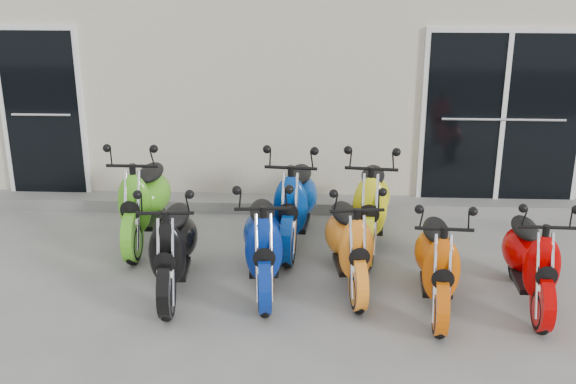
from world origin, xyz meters
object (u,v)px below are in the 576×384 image
scooter_front_orange_b (438,250)px  scooter_back_yellow (371,192)px  scooter_back_green (144,189)px  scooter_front_red (532,248)px  scooter_front_black (173,235)px  scooter_front_blue (263,231)px  scooter_front_orange_a (349,232)px  scooter_back_blue (295,191)px

scooter_front_orange_b → scooter_back_yellow: 1.51m
scooter_back_green → scooter_back_yellow: bearing=0.4°
scooter_front_red → scooter_front_black: bearing=-179.5°
scooter_back_yellow → scooter_front_blue: bearing=-130.2°
scooter_front_blue → scooter_front_orange_a: 0.86m
scooter_front_black → scooter_front_blue: 0.88m
scooter_front_orange_b → scooter_back_blue: size_ratio=0.91×
scooter_front_blue → scooter_back_blue: (0.28, 1.09, 0.03)m
scooter_front_orange_a → scooter_back_green: scooter_back_green is taller
scooter_front_blue → scooter_front_orange_b: size_ratio=1.04×
scooter_front_black → scooter_front_red: bearing=-5.4°
scooter_front_red → scooter_back_yellow: scooter_back_yellow is taller
scooter_front_red → scooter_back_green: (-3.99, 1.31, 0.06)m
scooter_front_orange_a → scooter_back_green: size_ratio=0.91×
scooter_back_blue → scooter_front_orange_a: bearing=-55.3°
scooter_front_blue → scooter_back_yellow: bearing=38.3°
scooter_front_black → scooter_front_red: size_ratio=1.04×
scooter_front_orange_b → scooter_front_red: size_ratio=1.01×
scooter_front_black → scooter_front_orange_b: bearing=-8.3°
scooter_front_orange_a → scooter_front_red: (1.70, -0.30, -0.01)m
scooter_front_black → scooter_back_yellow: scooter_back_yellow is taller
scooter_front_red → scooter_back_blue: size_ratio=0.90×
scooter_front_black → scooter_back_green: 1.33m
scooter_front_black → scooter_back_yellow: 2.34m
scooter_back_green → scooter_front_blue: bearing=-36.8°
scooter_front_orange_a → scooter_front_orange_b: 0.90m
scooter_front_red → scooter_back_yellow: 1.93m
scooter_front_black → scooter_front_orange_a: (1.72, 0.20, -0.02)m
scooter_front_black → scooter_back_yellow: size_ratio=0.94×
scooter_front_blue → scooter_front_orange_a: (0.85, 0.08, -0.03)m
scooter_front_orange_a → scooter_back_blue: 1.16m
scooter_front_orange_b → scooter_front_blue: bearing=172.9°
scooter_front_black → scooter_back_blue: (1.15, 1.20, 0.04)m
scooter_front_black → scooter_front_red: (3.42, -0.11, -0.02)m
scooter_back_yellow → scooter_back_blue: bearing=-174.1°
scooter_front_blue → scooter_back_green: size_ratio=0.95×
scooter_front_blue → scooter_back_blue: 1.12m
scooter_front_orange_a → scooter_back_yellow: size_ratio=0.91×
scooter_back_blue → scooter_front_red: bearing=-24.8°
scooter_front_orange_a → scooter_front_red: size_ratio=1.01×
scooter_back_green → scooter_back_yellow: scooter_back_yellow is taller
scooter_front_blue → scooter_front_orange_a: scooter_front_blue is taller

